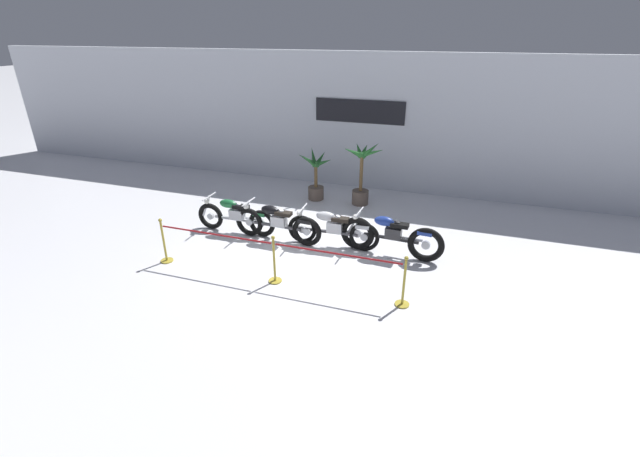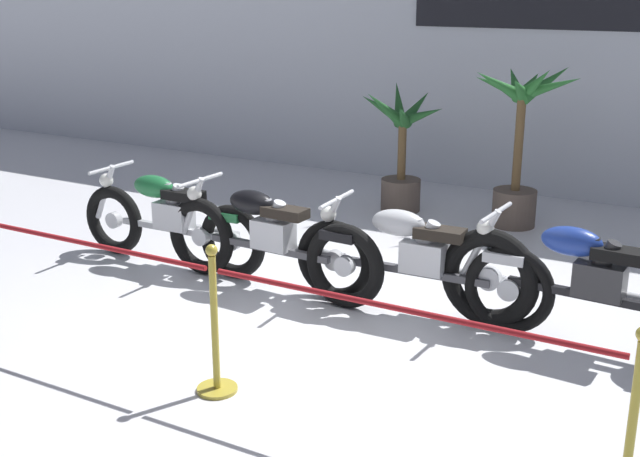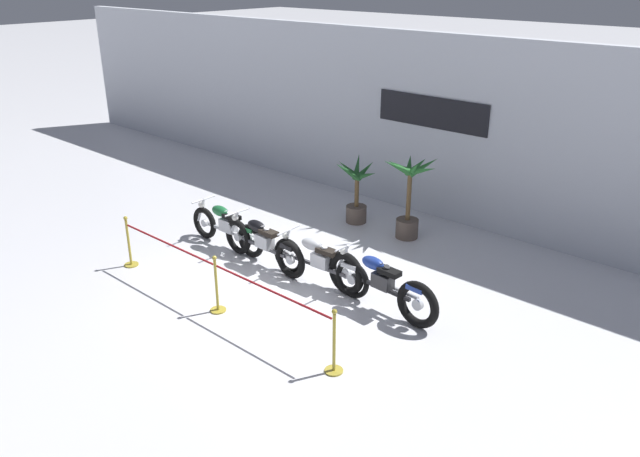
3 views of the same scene
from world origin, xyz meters
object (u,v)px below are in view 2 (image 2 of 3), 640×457
potted_palm_left_of_row (400,152)px  stanchion_mid_left (215,343)px  motorcycle_blue_3 (591,289)px  motorcycle_black_1 (268,240)px  stanchion_mid_right (629,451)px  motorcycle_green_0 (170,220)px  motorcycle_silver_2 (417,261)px  potted_palm_right_of_row (520,142)px  stanchion_far_left (86,272)px

potted_palm_left_of_row → stanchion_mid_left: (0.77, -4.78, -0.36)m
motorcycle_blue_3 → motorcycle_black_1: bearing=-177.3°
motorcycle_blue_3 → stanchion_mid_right: stanchion_mid_right is taller
potted_palm_left_of_row → stanchion_mid_left: bearing=-80.8°
motorcycle_green_0 → stanchion_mid_left: bearing=-44.1°
motorcycle_silver_2 → motorcycle_blue_3: size_ratio=0.93×
motorcycle_blue_3 → stanchion_mid_right: 2.00m
motorcycle_silver_2 → potted_palm_right_of_row: size_ratio=1.19×
stanchion_far_left → stanchion_mid_left: size_ratio=5.13×
potted_palm_left_of_row → stanchion_far_left: potted_palm_left_of_row is taller
motorcycle_black_1 → stanchion_far_left: (-0.42, -1.77, 0.19)m
potted_palm_left_of_row → stanchion_mid_left: 4.86m
motorcycle_blue_3 → motorcycle_silver_2: bearing=-179.3°
motorcycle_green_0 → stanchion_mid_left: (1.92, -1.86, -0.10)m
potted_palm_left_of_row → potted_palm_right_of_row: (1.42, 0.05, 0.25)m
motorcycle_blue_3 → potted_palm_left_of_row: 4.04m
motorcycle_black_1 → motorcycle_blue_3: 2.78m
potted_palm_right_of_row → motorcycle_blue_3: bearing=-64.3°
motorcycle_green_0 → potted_palm_left_of_row: 3.15m
motorcycle_green_0 → stanchion_mid_right: size_ratio=2.06×
motorcycle_green_0 → stanchion_far_left: stanchion_far_left is taller
motorcycle_silver_2 → potted_palm_right_of_row: 2.98m
motorcycle_blue_3 → stanchion_mid_left: (-2.05, -1.91, -0.13)m
stanchion_mid_right → motorcycle_blue_3: bearing=107.2°
motorcycle_green_0 → stanchion_far_left: (0.78, -1.86, 0.20)m
stanchion_mid_left → motorcycle_silver_2: bearing=70.7°
potted_palm_right_of_row → stanchion_mid_right: potted_palm_right_of_row is taller
stanchion_mid_left → stanchion_mid_right: size_ratio=1.00×
motorcycle_green_0 → motorcycle_black_1: bearing=-4.2°
motorcycle_green_0 → potted_palm_left_of_row: bearing=68.5°
motorcycle_black_1 → stanchion_mid_right: stanchion_mid_right is taller
motorcycle_black_1 → potted_palm_left_of_row: 3.02m
motorcycle_silver_2 → stanchion_far_left: bearing=-133.7°
motorcycle_green_0 → potted_palm_left_of_row: potted_palm_left_of_row is taller
motorcycle_black_1 → stanchion_mid_left: size_ratio=2.20×
stanchion_far_left → motorcycle_silver_2: bearing=46.3°
motorcycle_black_1 → stanchion_mid_left: stanchion_mid_left is taller
motorcycle_black_1 → potted_palm_right_of_row: bearing=65.8°
motorcycle_blue_3 → motorcycle_green_0: bearing=-179.4°
stanchion_mid_left → potted_palm_right_of_row: bearing=82.4°
motorcycle_green_0 → potted_palm_right_of_row: bearing=49.1°
potted_palm_right_of_row → motorcycle_green_0: bearing=-130.9°
stanchion_far_left → motorcycle_blue_3: bearing=30.8°
motorcycle_silver_2 → stanchion_mid_right: stanchion_mid_right is taller
motorcycle_green_0 → potted_palm_right_of_row: (2.57, 2.97, 0.51)m
motorcycle_black_1 → potted_palm_right_of_row: 3.38m
stanchion_mid_right → stanchion_far_left: bearing=180.0°
motorcycle_black_1 → potted_palm_right_of_row: (1.37, 3.05, 0.50)m
motorcycle_blue_3 → potted_palm_right_of_row: (-1.41, 2.92, 0.48)m
potted_palm_left_of_row → potted_palm_right_of_row: potted_palm_right_of_row is taller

